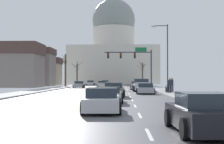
# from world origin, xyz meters

# --- Properties ---
(ground) EXTENTS (20.00, 180.00, 0.20)m
(ground) POSITION_xyz_m (0.00, -0.00, 0.02)
(ground) COLOR #4F4F54
(signal_gantry) EXTENTS (7.91, 0.41, 6.75)m
(signal_gantry) POSITION_xyz_m (4.77, 15.18, 5.01)
(signal_gantry) COLOR #28282D
(signal_gantry) RESTS_ON ground
(street_lamp_right) EXTENTS (2.00, 0.24, 8.10)m
(street_lamp_right) POSITION_xyz_m (7.96, 0.14, 4.89)
(street_lamp_right) COLOR #333338
(street_lamp_right) RESTS_ON ground
(capitol_building) EXTENTS (29.29, 19.98, 31.19)m
(capitol_building) POSITION_xyz_m (0.00, 71.95, 11.31)
(capitol_building) COLOR beige
(capitol_building) RESTS_ON ground
(sedan_near_00) EXTENTS (2.08, 4.48, 1.28)m
(sedan_near_00) POSITION_xyz_m (5.00, 10.92, 0.60)
(sedan_near_00) COLOR #9EA3A8
(sedan_near_00) RESTS_ON ground
(pickup_truck_near_01) EXTENTS (2.36, 5.26, 1.67)m
(pickup_truck_near_01) POSITION_xyz_m (5.33, 4.45, 0.75)
(pickup_truck_near_01) COLOR #ADB2B7
(pickup_truck_near_01) RESTS_ON ground
(sedan_near_02) EXTENTS (2.15, 4.57, 1.18)m
(sedan_near_02) POSITION_xyz_m (5.33, -2.40, 0.56)
(sedan_near_02) COLOR #9EA3A8
(sedan_near_02) RESTS_ON ground
(sedan_near_03) EXTENTS (2.09, 4.72, 1.33)m
(sedan_near_03) POSITION_xyz_m (1.97, -8.94, 0.62)
(sedan_near_03) COLOR #6B6056
(sedan_near_03) RESTS_ON ground
(sedan_near_04) EXTENTS (2.11, 4.39, 1.13)m
(sedan_near_04) POSITION_xyz_m (1.71, -16.16, 0.53)
(sedan_near_04) COLOR #9EA3A8
(sedan_near_04) RESTS_ON ground
(sedan_near_05) EXTENTS (1.98, 4.52, 1.25)m
(sedan_near_05) POSITION_xyz_m (1.66, -22.71, 0.57)
(sedan_near_05) COLOR silver
(sedan_near_05) RESTS_ON ground
(sedan_near_06) EXTENTS (2.05, 4.29, 1.29)m
(sedan_near_06) POSITION_xyz_m (5.25, -29.00, 0.60)
(sedan_near_06) COLOR black
(sedan_near_06) RESTS_ON ground
(sedan_oncoming_00) EXTENTS (2.00, 4.41, 1.23)m
(sedan_oncoming_00) POSITION_xyz_m (-5.18, 20.77, 0.57)
(sedan_oncoming_00) COLOR #9EA3A8
(sedan_oncoming_00) RESTS_ON ground
(sedan_oncoming_01) EXTENTS (2.12, 4.61, 1.17)m
(sedan_oncoming_01) POSITION_xyz_m (-1.59, 31.82, 0.56)
(sedan_oncoming_01) COLOR silver
(sedan_oncoming_01) RESTS_ON ground
(sedan_oncoming_02) EXTENTS (2.05, 4.48, 1.21)m
(sedan_oncoming_02) POSITION_xyz_m (-5.29, 44.51, 0.56)
(sedan_oncoming_02) COLOR silver
(sedan_oncoming_02) RESTS_ON ground
(sedan_oncoming_03) EXTENTS (2.24, 4.41, 1.19)m
(sedan_oncoming_03) POSITION_xyz_m (-2.02, 53.93, 0.56)
(sedan_oncoming_03) COLOR #9EA3A8
(sedan_oncoming_03) RESTS_ON ground
(flank_building_00) EXTENTS (8.84, 7.71, 8.62)m
(flank_building_00) POSITION_xyz_m (-17.35, 35.21, 4.36)
(flank_building_00) COLOR slate
(flank_building_00) RESTS_ON ground
(flank_building_01) EXTENTS (11.21, 8.48, 8.51)m
(flank_building_01) POSITION_xyz_m (-18.45, 23.20, 4.32)
(flank_building_01) COLOR slate
(flank_building_01) RESTS_ON ground
(flank_building_02) EXTENTS (10.56, 6.39, 7.13)m
(flank_building_02) POSITION_xyz_m (-18.58, 46.32, 3.62)
(flank_building_02) COLOR tan
(flank_building_02) RESTS_ON ground
(bare_tree_00) EXTENTS (1.17, 2.41, 6.02)m
(bare_tree_00) POSITION_xyz_m (8.63, 53.01, 3.42)
(bare_tree_00) COLOR #4C3D2D
(bare_tree_00) RESTS_ON ground
(bare_tree_01) EXTENTS (1.12, 2.04, 6.35)m
(bare_tree_01) POSITION_xyz_m (-8.36, 24.64, 3.44)
(bare_tree_01) COLOR #4C3D2D
(bare_tree_01) RESTS_ON ground
(bare_tree_02) EXTENTS (1.86, 2.37, 6.03)m
(bare_tree_02) POSITION_xyz_m (7.90, 43.71, 3.25)
(bare_tree_02) COLOR #4C3D2D
(bare_tree_02) RESTS_ON ground
(bare_tree_03) EXTENTS (2.94, 2.84, 5.95)m
(bare_tree_03) POSITION_xyz_m (-8.38, 41.74, 2.97)
(bare_tree_03) COLOR #4C3D2D
(bare_tree_03) RESTS_ON ground
(pedestrian_00) EXTENTS (0.35, 0.34, 1.70)m
(pedestrian_00) POSITION_xyz_m (8.55, -0.98, 1.08)
(pedestrian_00) COLOR #33333D
(pedestrian_00) RESTS_ON ground
(pedestrian_01) EXTENTS (0.35, 0.34, 1.63)m
(pedestrian_01) POSITION_xyz_m (8.05, -2.53, 1.04)
(pedestrian_01) COLOR black
(pedestrian_01) RESTS_ON ground
(bicycle_parked) EXTENTS (0.12, 1.77, 0.85)m
(bicycle_parked) POSITION_xyz_m (7.70, -2.54, 0.49)
(bicycle_parked) COLOR black
(bicycle_parked) RESTS_ON ground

